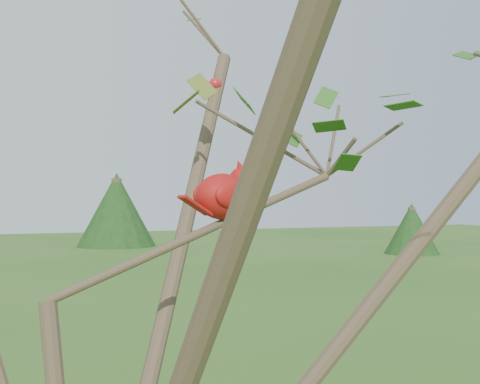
{
  "coord_description": "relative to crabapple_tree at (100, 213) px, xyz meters",
  "views": [
    {
      "loc": [
        -0.19,
        -1.11,
        2.14
      ],
      "look_at": [
        0.35,
        0.09,
        2.16
      ],
      "focal_mm": 45.0,
      "sensor_mm": 36.0,
      "label": 1
    }
  ],
  "objects": [
    {
      "name": "crabapple_tree",
      "position": [
        0.0,
        0.0,
        0.0
      ],
      "size": [
        2.35,
        2.05,
        2.95
      ],
      "color": "#473526",
      "rests_on": "ground"
    },
    {
      "name": "cardinal",
      "position": [
        0.28,
        0.1,
        0.04
      ],
      "size": [
        0.2,
        0.13,
        0.14
      ],
      "rotation": [
        0.0,
        0.0,
        0.3
      ],
      "color": "#B00F12",
      "rests_on": "ground"
    }
  ]
}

